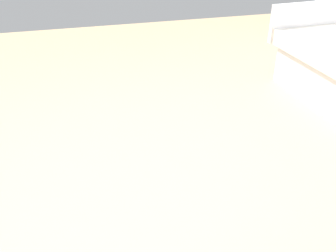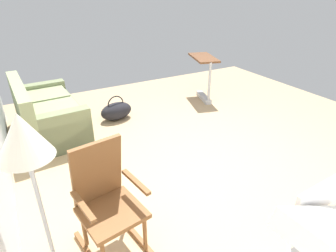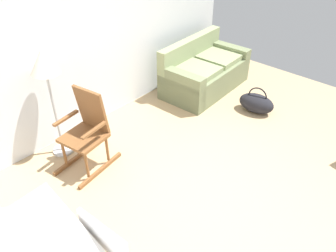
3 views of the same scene
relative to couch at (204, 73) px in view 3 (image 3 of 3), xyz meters
name	(u,v)px [view 3 (image 3 of 3)]	position (x,y,z in m)	size (l,w,h in m)	color
ground_plane	(221,193)	(-1.89, -1.70, -0.31)	(7.02, 7.02, 0.00)	tan
back_wall	(84,34)	(-1.89, 0.66, 1.04)	(5.81, 0.10, 2.70)	silver
couch	(204,73)	(0.00, 0.00, 0.00)	(1.64, 0.92, 0.85)	#737D57
rocking_chair	(87,131)	(-2.57, -0.13, 0.20)	(0.82, 0.58, 1.05)	brown
floor_lamp	(45,69)	(-2.69, 0.35, 0.92)	(0.34, 0.34, 1.48)	#B2B5BA
duffel_bag	(256,103)	(-0.05, -1.09, -0.15)	(0.39, 0.60, 0.43)	black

